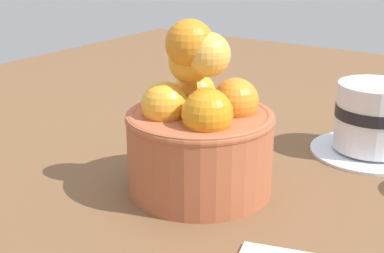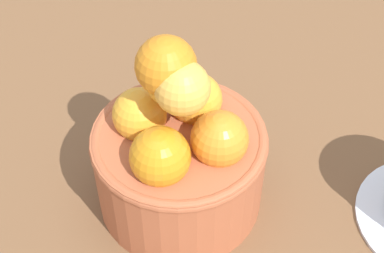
{
  "view_description": "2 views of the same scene",
  "coord_description": "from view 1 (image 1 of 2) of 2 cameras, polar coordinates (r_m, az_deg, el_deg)",
  "views": [
    {
      "loc": [
        -39.46,
        -26.11,
        22.71
      ],
      "look_at": [
        -0.58,
        0.48,
        6.25
      ],
      "focal_mm": 52.58,
      "sensor_mm": 36.0,
      "label": 1
    },
    {
      "loc": [
        -10.24,
        -26.88,
        37.75
      ],
      "look_at": [
        1.43,
        0.91,
        6.94
      ],
      "focal_mm": 53.08,
      "sensor_mm": 36.0,
      "label": 2
    }
  ],
  "objects": [
    {
      "name": "ground_plane",
      "position": [
        0.53,
        0.79,
        -7.98
      ],
      "size": [
        140.15,
        116.61,
        3.3
      ],
      "primitive_type": "cube",
      "color": "brown"
    },
    {
      "name": "terracotta_bowl",
      "position": [
        0.5,
        0.8,
        -0.62
      ],
      "size": [
        13.35,
        13.35,
        15.74
      ],
      "color": "#AD5938",
      "rests_on": "ground_plane"
    },
    {
      "name": "coffee_cup",
      "position": [
        0.63,
        17.93,
        0.55
      ],
      "size": [
        12.75,
        12.75,
        7.7
      ],
      "color": "white",
      "rests_on": "ground_plane"
    }
  ]
}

